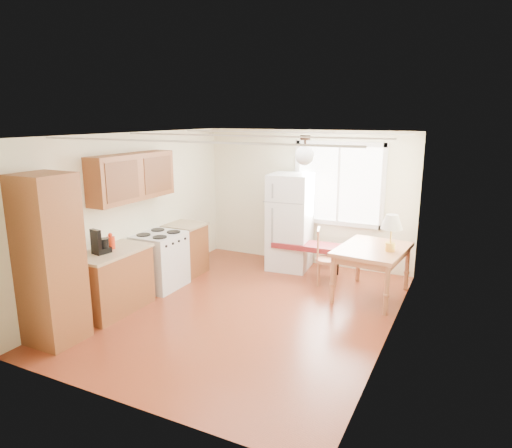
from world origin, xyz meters
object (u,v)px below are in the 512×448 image
Objects in this scene: refrigerator at (290,222)px; chair at (323,253)px; dining_table at (372,254)px; bench at (308,247)px.

chair is (0.80, -0.53, -0.34)m from refrigerator.
chair reaches higher than dining_table.
chair is (0.40, -0.37, 0.03)m from bench.
dining_table is 0.88m from chair.
refrigerator is at bearing 162.12° from dining_table.
dining_table is 1.45× the size of chair.
bench is at bearing -27.27° from refrigerator.
refrigerator is 1.87× the size of chair.
refrigerator is 1.42× the size of bench.
chair is (-0.85, 0.19, -0.15)m from dining_table.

